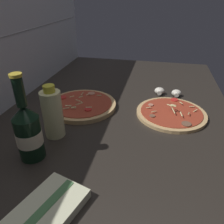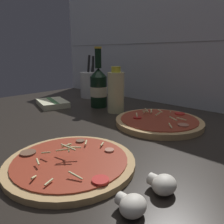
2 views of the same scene
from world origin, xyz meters
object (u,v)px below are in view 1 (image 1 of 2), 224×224
object	(u,v)px
beer_bottle	(28,131)
mushroom_right	(176,93)
oil_bottle	(53,113)
dish_towel	(49,208)
mushroom_left	(160,91)
pizza_far	(82,105)
pizza_near	(171,113)

from	to	relation	value
beer_bottle	mushroom_right	size ratio (longest dim) A/B	5.50
oil_bottle	mushroom_right	xyz separation A→B (cm)	(40.66, -41.15, -6.73)
oil_bottle	dish_towel	xyz separation A→B (cm)	(-27.99, -11.58, -7.07)
mushroom_left	dish_towel	xyz separation A→B (cm)	(-69.24, 21.89, -0.41)
beer_bottle	mushroom_left	size ratio (longest dim) A/B	5.26
pizza_far	mushroom_right	distance (cm)	43.75
pizza_far	mushroom_left	xyz separation A→B (cm)	(20.13, -31.46, 0.60)
oil_bottle	mushroom_left	xyz separation A→B (cm)	(41.26, -33.47, -6.66)
mushroom_left	pizza_far	bearing A→B (deg)	122.62
beer_bottle	dish_towel	bearing A→B (deg)	-140.93
pizza_far	mushroom_left	bearing A→B (deg)	-57.38
mushroom_left	dish_towel	world-z (taller)	mushroom_left
pizza_near	dish_towel	world-z (taller)	pizza_near
pizza_far	dish_towel	bearing A→B (deg)	-168.97
mushroom_left	dish_towel	bearing A→B (deg)	162.46
pizza_far	beer_bottle	xyz separation A→B (cm)	(-32.80, 3.67, 7.84)
pizza_near	oil_bottle	size ratio (longest dim) A/B	1.50
pizza_near	pizza_far	xyz separation A→B (cm)	(-1.20, 36.55, 0.24)
oil_bottle	mushroom_right	distance (cm)	58.25
pizza_near	dish_towel	distance (cm)	57.09
oil_bottle	dish_towel	world-z (taller)	oil_bottle
oil_bottle	dish_towel	size ratio (longest dim) A/B	0.96
mushroom_left	pizza_near	bearing A→B (deg)	-164.93
pizza_near	mushroom_left	bearing A→B (deg)	15.07
pizza_near	mushroom_left	world-z (taller)	pizza_near
pizza_far	mushroom_right	size ratio (longest dim) A/B	6.13
beer_bottle	oil_bottle	bearing A→B (deg)	-8.10
pizza_near	beer_bottle	distance (cm)	53.29
beer_bottle	mushroom_right	distance (cm)	68.01
pizza_far	beer_bottle	world-z (taller)	beer_bottle
pizza_far	mushroom_right	xyz separation A→B (cm)	(19.54, -39.14, 0.53)
oil_bottle	pizza_far	bearing A→B (deg)	-5.44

